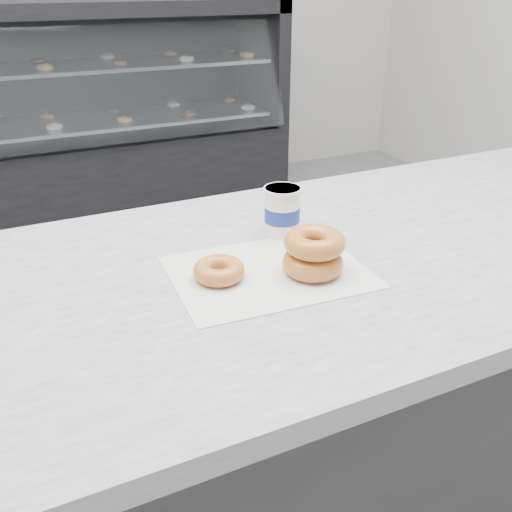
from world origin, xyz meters
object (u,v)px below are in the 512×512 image
Objects in this scene: counter at (319,428)px; display_case at (87,136)px; coffee_cup at (282,211)px; donut_stack at (314,253)px; donut_single at (219,270)px.

display_case reaches higher than counter.
display_case is at bearing 95.90° from coffee_cup.
coffee_cup reaches higher than counter.
donut_stack is (-0.08, -0.06, 0.49)m from counter.
counter is at bearing -58.13° from coffee_cup.
donut_single is at bearing 162.88° from donut_stack.
donut_stack is 1.14× the size of coffee_cup.
coffee_cup is (-0.05, 0.11, 0.50)m from counter.
display_case is at bearing 85.05° from donut_single.
display_case is 2.65m from coffee_cup.
donut_single is 0.90× the size of coffee_cup.
coffee_cup is (-0.05, -2.61, 0.46)m from display_case.
display_case is at bearing 90.00° from counter.
display_case is 2.78m from donut_single.
coffee_cup reaches higher than donut_single.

